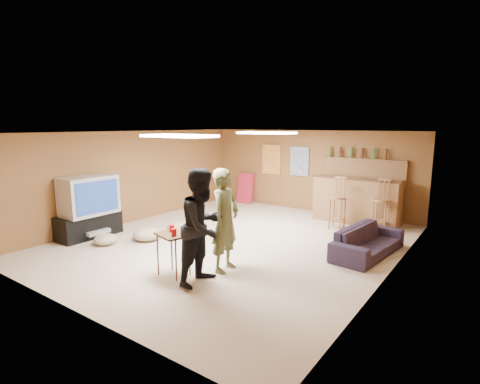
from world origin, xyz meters
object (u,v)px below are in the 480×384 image
Objects in this scene: tv_body at (89,195)px; person_olive at (225,220)px; sofa at (368,241)px; tray_table at (174,254)px; person_black at (203,226)px; bar_counter at (357,200)px.

tv_body is 0.66× the size of person_olive.
tray_table is (-2.22, -2.71, 0.08)m from sofa.
person_black is (0.03, -0.57, 0.03)m from person_olive.
person_black reaches higher than tv_body.
bar_counter is 2.38m from sofa.
person_olive is at bearing -99.86° from bar_counter.
tray_table is at bearing 132.99° from person_olive.
tv_body is 6.09m from bar_counter.
tv_body reaches higher than bar_counter.
tv_body is 0.55× the size of bar_counter.
person_olive reaches higher than tray_table.
tray_table is (-1.27, -4.87, -0.21)m from bar_counter.
person_olive is 2.47× the size of tray_table.
tv_body is 0.63× the size of person_black.
tray_table is at bearing 147.30° from sofa.
tray_table reaches higher than sofa.
person_olive is 2.73m from sofa.
tv_body is at bearing -133.00° from bar_counter.
bar_counter is at bearing -16.87° from person_olive.
tray_table is (-0.56, -0.06, -0.53)m from person_black.
tv_body is at bearing 171.65° from tray_table.
tv_body is at bearing 86.58° from person_olive.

